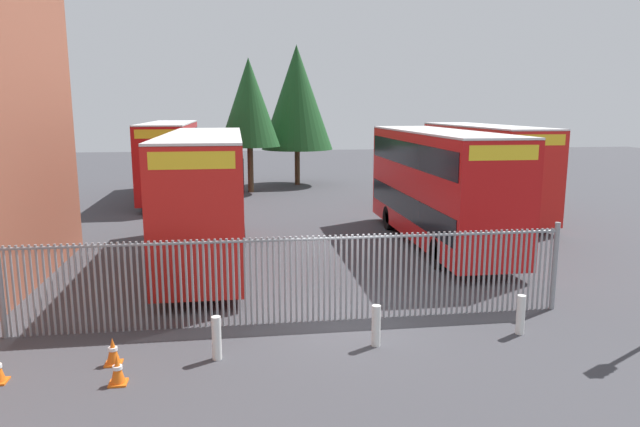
% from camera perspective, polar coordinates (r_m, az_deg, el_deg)
% --- Properties ---
extents(ground_plane, '(100.00, 100.00, 0.00)m').
position_cam_1_polar(ground_plane, '(22.38, -1.47, -3.19)').
color(ground_plane, '#3D3D42').
extents(palisade_fence, '(13.82, 0.14, 2.35)m').
position_cam_1_polar(palisade_fence, '(14.27, -2.35, -6.27)').
color(palisade_fence, gray).
rests_on(palisade_fence, ground).
extents(double_decker_bus_near_gate, '(2.54, 10.81, 4.42)m').
position_cam_1_polar(double_decker_bus_near_gate, '(20.13, -11.29, 2.09)').
color(double_decker_bus_near_gate, red).
rests_on(double_decker_bus_near_gate, ground).
extents(double_decker_bus_behind_fence_left, '(2.54, 10.81, 4.42)m').
position_cam_1_polar(double_decker_bus_behind_fence_left, '(22.60, 11.61, 2.99)').
color(double_decker_bus_behind_fence_left, red).
rests_on(double_decker_bus_behind_fence_left, ground).
extents(double_decker_bus_behind_fence_right, '(2.54, 10.81, 4.42)m').
position_cam_1_polar(double_decker_bus_behind_fence_right, '(29.73, 15.78, 4.57)').
color(double_decker_bus_behind_fence_right, red).
rests_on(double_decker_bus_behind_fence_right, ground).
extents(double_decker_bus_far_back, '(2.54, 10.81, 4.42)m').
position_cam_1_polar(double_decker_bus_far_back, '(34.85, -14.60, 5.44)').
color(double_decker_bus_far_back, red).
rests_on(double_decker_bus_far_back, ground).
extents(bollard_near_left, '(0.20, 0.20, 0.95)m').
position_cam_1_polar(bollard_near_left, '(12.67, -10.21, -12.04)').
color(bollard_near_left, silver).
rests_on(bollard_near_left, ground).
extents(bollard_center_front, '(0.20, 0.20, 0.95)m').
position_cam_1_polar(bollard_center_front, '(13.18, 5.57, -11.01)').
color(bollard_center_front, silver).
rests_on(bollard_center_front, ground).
extents(bollard_near_right, '(0.20, 0.20, 0.95)m').
position_cam_1_polar(bollard_near_right, '(14.56, 19.26, -9.45)').
color(bollard_near_right, silver).
rests_on(bollard_near_right, ground).
extents(traffic_cone_mid_forecourt, '(0.34, 0.34, 0.59)m').
position_cam_1_polar(traffic_cone_mid_forecourt, '(12.18, -19.43, -14.42)').
color(traffic_cone_mid_forecourt, orange).
rests_on(traffic_cone_mid_forecourt, ground).
extents(traffic_cone_near_kerb, '(0.34, 0.34, 0.59)m').
position_cam_1_polar(traffic_cone_near_kerb, '(13.05, -19.83, -12.72)').
color(traffic_cone_near_kerb, orange).
rests_on(traffic_cone_near_kerb, ground).
extents(tree_tall_back, '(3.77, 3.77, 8.27)m').
position_cam_1_polar(tree_tall_back, '(36.31, -7.04, 10.84)').
color(tree_tall_back, '#4C3823').
rests_on(tree_tall_back, ground).
extents(tree_short_side, '(4.87, 4.87, 9.40)m').
position_cam_1_polar(tree_short_side, '(39.69, -2.31, 11.39)').
color(tree_short_side, '#4C3823').
rests_on(tree_short_side, ground).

